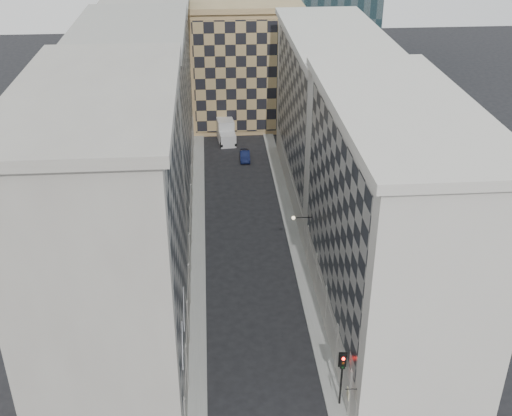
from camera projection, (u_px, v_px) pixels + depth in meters
sidewalk_west at (198, 243)px, 69.42m from camera, size 1.50×100.00×0.15m
sidewalk_east at (294, 240)px, 70.13m from camera, size 1.50×100.00×0.15m
bldg_left_a at (113, 245)px, 46.79m from camera, size 10.80×22.80×23.70m
bldg_left_b at (139, 138)px, 66.33m from camera, size 10.80×22.80×22.70m
bldg_left_c at (153, 79)px, 85.88m from camera, size 10.80×22.80×21.70m
bldg_right_a at (390, 224)px, 52.48m from camera, size 10.80×26.80×20.70m
bldg_right_b at (331, 116)px, 76.40m from camera, size 10.80×28.80×19.70m
tan_block at (243, 62)px, 98.72m from camera, size 16.80×14.80×18.80m
flagpoles_left at (183, 327)px, 44.55m from camera, size 0.10×6.33×2.33m
bracket_lamp at (295, 218)px, 61.90m from camera, size 1.98×0.36×0.36m
traffic_light at (342, 368)px, 47.17m from camera, size 0.61×0.53×4.83m
box_truck at (226, 132)px, 94.74m from camera, size 2.88×5.94×3.15m
dark_car at (245, 156)px, 88.85m from camera, size 1.45×3.91×1.28m
shop_sign at (348, 393)px, 44.66m from camera, size 0.82×0.71×0.79m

